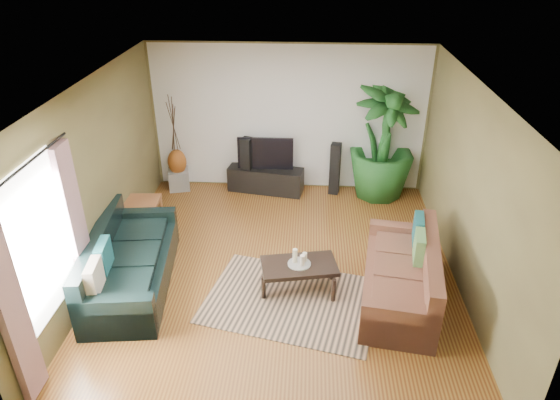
# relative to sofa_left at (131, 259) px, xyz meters

# --- Properties ---
(floor) EXTENTS (5.50, 5.50, 0.00)m
(floor) POSITION_rel_sofa_left_xyz_m (1.99, 0.45, -0.42)
(floor) COLOR brown
(floor) RESTS_ON ground
(ceiling) EXTENTS (5.50, 5.50, 0.00)m
(ceiling) POSITION_rel_sofa_left_xyz_m (1.99, 0.45, 2.28)
(ceiling) COLOR white
(ceiling) RESTS_ON ground
(wall_back) EXTENTS (5.00, 0.00, 5.00)m
(wall_back) POSITION_rel_sofa_left_xyz_m (1.99, 3.20, 0.93)
(wall_back) COLOR olive
(wall_back) RESTS_ON ground
(wall_front) EXTENTS (5.00, 0.00, 5.00)m
(wall_front) POSITION_rel_sofa_left_xyz_m (1.99, -2.30, 0.93)
(wall_front) COLOR olive
(wall_front) RESTS_ON ground
(wall_left) EXTENTS (0.00, 5.50, 5.50)m
(wall_left) POSITION_rel_sofa_left_xyz_m (-0.51, 0.45, 0.92)
(wall_left) COLOR olive
(wall_left) RESTS_ON ground
(wall_right) EXTENTS (0.00, 5.50, 5.50)m
(wall_right) POSITION_rel_sofa_left_xyz_m (4.49, 0.45, 0.92)
(wall_right) COLOR olive
(wall_right) RESTS_ON ground
(backwall_panel) EXTENTS (4.90, 0.00, 4.90)m
(backwall_panel) POSITION_rel_sofa_left_xyz_m (1.99, 3.19, 0.93)
(backwall_panel) COLOR white
(backwall_panel) RESTS_ON ground
(window_pane) EXTENTS (0.00, 1.80, 1.80)m
(window_pane) POSITION_rel_sofa_left_xyz_m (-0.49, -1.15, 0.97)
(window_pane) COLOR white
(window_pane) RESTS_ON ground
(curtain_near) EXTENTS (0.08, 0.35, 2.20)m
(curtain_near) POSITION_rel_sofa_left_xyz_m (-0.44, -1.90, 0.72)
(curtain_near) COLOR gray
(curtain_near) RESTS_ON ground
(curtain_far) EXTENTS (0.08, 0.35, 2.20)m
(curtain_far) POSITION_rel_sofa_left_xyz_m (-0.44, -0.40, 0.72)
(curtain_far) COLOR gray
(curtain_far) RESTS_ON ground
(curtain_rod) EXTENTS (0.03, 1.90, 0.03)m
(curtain_rod) POSITION_rel_sofa_left_xyz_m (-0.44, -1.15, 1.87)
(curtain_rod) COLOR black
(curtain_rod) RESTS_ON ground
(sofa_left) EXTENTS (1.22, 2.34, 0.85)m
(sofa_left) POSITION_rel_sofa_left_xyz_m (0.00, 0.00, 0.00)
(sofa_left) COLOR black
(sofa_left) RESTS_ON floor
(sofa_right) EXTENTS (1.19, 2.11, 0.85)m
(sofa_right) POSITION_rel_sofa_left_xyz_m (3.61, -0.07, 0.00)
(sofa_right) COLOR brown
(sofa_right) RESTS_ON floor
(area_rug) EXTENTS (2.51, 2.03, 0.01)m
(area_rug) POSITION_rel_sofa_left_xyz_m (2.19, -0.23, -0.42)
(area_rug) COLOR tan
(area_rug) RESTS_ON floor
(coffee_table) EXTENTS (1.09, 0.73, 0.41)m
(coffee_table) POSITION_rel_sofa_left_xyz_m (2.29, 0.03, -0.22)
(coffee_table) COLOR black
(coffee_table) RESTS_ON floor
(candle_tray) EXTENTS (0.31, 0.31, 0.01)m
(candle_tray) POSITION_rel_sofa_left_xyz_m (2.29, 0.03, -0.01)
(candle_tray) COLOR gray
(candle_tray) RESTS_ON coffee_table
(candle_tall) EXTENTS (0.06, 0.06, 0.20)m
(candle_tall) POSITION_rel_sofa_left_xyz_m (2.23, 0.06, 0.10)
(candle_tall) COLOR #EFEACA
(candle_tall) RESTS_ON candle_tray
(candle_mid) EXTENTS (0.06, 0.06, 0.16)m
(candle_mid) POSITION_rel_sofa_left_xyz_m (2.33, -0.01, 0.08)
(candle_mid) COLOR white
(candle_mid) RESTS_ON candle_tray
(candle_short) EXTENTS (0.06, 0.06, 0.13)m
(candle_short) POSITION_rel_sofa_left_xyz_m (2.36, 0.09, 0.06)
(candle_short) COLOR #EBE4C6
(candle_short) RESTS_ON candle_tray
(tv_stand) EXTENTS (1.44, 0.65, 0.46)m
(tv_stand) POSITION_rel_sofa_left_xyz_m (1.58, 2.95, -0.19)
(tv_stand) COLOR black
(tv_stand) RESTS_ON floor
(television) EXTENTS (1.02, 0.06, 0.60)m
(television) POSITION_rel_sofa_left_xyz_m (1.58, 2.95, 0.34)
(television) COLOR black
(television) RESTS_ON tv_stand
(speaker_left) EXTENTS (0.25, 0.26, 1.05)m
(speaker_left) POSITION_rel_sofa_left_xyz_m (1.24, 2.95, 0.10)
(speaker_left) COLOR black
(speaker_left) RESTS_ON floor
(speaker_right) EXTENTS (0.21, 0.23, 0.98)m
(speaker_right) POSITION_rel_sofa_left_xyz_m (2.86, 2.95, 0.07)
(speaker_right) COLOR black
(speaker_right) RESTS_ON floor
(potted_plant) EXTENTS (1.60, 1.60, 2.09)m
(potted_plant) POSITION_rel_sofa_left_xyz_m (3.67, 2.93, 0.62)
(potted_plant) COLOR #1A501D
(potted_plant) RESTS_ON floor
(plant_pot) EXTENTS (0.39, 0.39, 0.30)m
(plant_pot) POSITION_rel_sofa_left_xyz_m (3.67, 2.93, -0.28)
(plant_pot) COLOR black
(plant_pot) RESTS_ON floor
(pedestal) EXTENTS (0.46, 0.46, 0.38)m
(pedestal) POSITION_rel_sofa_left_xyz_m (-0.08, 2.95, -0.24)
(pedestal) COLOR #989895
(pedestal) RESTS_ON floor
(vase) EXTENTS (0.35, 0.35, 0.48)m
(vase) POSITION_rel_sofa_left_xyz_m (-0.08, 2.95, 0.13)
(vase) COLOR #964E1B
(vase) RESTS_ON pedestal
(side_table) EXTENTS (0.58, 0.58, 0.58)m
(side_table) POSITION_rel_sofa_left_xyz_m (-0.26, 1.34, -0.13)
(side_table) COLOR brown
(side_table) RESTS_ON floor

